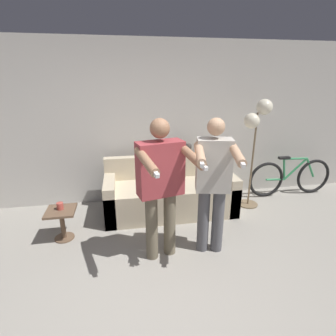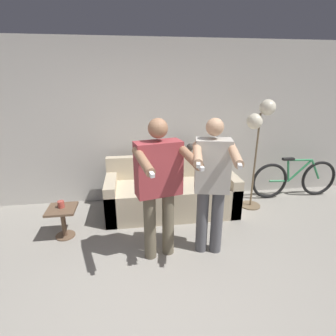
{
  "view_description": "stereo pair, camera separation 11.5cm",
  "coord_description": "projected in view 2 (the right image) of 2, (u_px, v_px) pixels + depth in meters",
  "views": [
    {
      "loc": [
        -0.25,
        -1.71,
        2.03
      ],
      "look_at": [
        0.31,
        1.44,
        0.92
      ],
      "focal_mm": 28.0,
      "sensor_mm": 36.0,
      "label": 1
    },
    {
      "loc": [
        -0.13,
        -1.72,
        2.03
      ],
      "look_at": [
        0.31,
        1.44,
        0.92
      ],
      "focal_mm": 28.0,
      "sensor_mm": 36.0,
      "label": 2
    }
  ],
  "objects": [
    {
      "name": "wall_back",
      "position": [
        139.0,
        125.0,
        4.26
      ],
      "size": [
        10.0,
        0.05,
        2.6
      ],
      "color": "beige",
      "rests_on": "ground_plane"
    },
    {
      "name": "side_table",
      "position": [
        63.0,
        217.0,
        3.44
      ],
      "size": [
        0.36,
        0.36,
        0.42
      ],
      "color": "brown",
      "rests_on": "ground_plane"
    },
    {
      "name": "bicycle",
      "position": [
        294.0,
        179.0,
        4.61
      ],
      "size": [
        1.57,
        0.07,
        0.73
      ],
      "color": "black",
      "rests_on": "ground_plane"
    },
    {
      "name": "cup",
      "position": [
        61.0,
        204.0,
        3.41
      ],
      "size": [
        0.08,
        0.08,
        0.09
      ],
      "color": "#B7473D",
      "rests_on": "side_table"
    },
    {
      "name": "person_left",
      "position": [
        159.0,
        181.0,
        2.85
      ],
      "size": [
        0.66,
        0.76,
        1.64
      ],
      "rotation": [
        0.0,
        0.0,
        0.22
      ],
      "color": "#6B604C",
      "rests_on": "ground_plane"
    },
    {
      "name": "cat",
      "position": [
        184.0,
        150.0,
        4.23
      ],
      "size": [
        0.43,
        0.13,
        0.18
      ],
      "color": "#3D3833",
      "rests_on": "couch"
    },
    {
      "name": "couch",
      "position": [
        171.0,
        194.0,
        4.12
      ],
      "size": [
        1.99,
        0.82,
        0.84
      ],
      "color": "beige",
      "rests_on": "ground_plane"
    },
    {
      "name": "person_right",
      "position": [
        212.0,
        181.0,
        2.93
      ],
      "size": [
        0.55,
        0.74,
        1.63
      ],
      "rotation": [
        0.0,
        0.0,
        -0.21
      ],
      "color": "#56565B",
      "rests_on": "ground_plane"
    },
    {
      "name": "floor_lamp",
      "position": [
        260.0,
        124.0,
        3.92
      ],
      "size": [
        0.41,
        0.33,
        1.73
      ],
      "color": "#756047",
      "rests_on": "ground_plane"
    },
    {
      "name": "ground_plane",
      "position": [
        156.0,
        322.0,
        2.3
      ],
      "size": [
        16.0,
        16.0,
        0.0
      ],
      "primitive_type": "plane",
      "color": "gray"
    }
  ]
}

